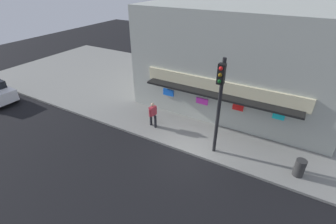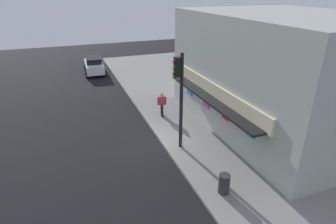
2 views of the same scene
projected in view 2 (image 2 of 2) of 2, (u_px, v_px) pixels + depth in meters
ground_plane at (159, 141)px, 16.10m from camera, size 64.05×64.05×0.00m
sidewalk at (255, 122)px, 18.24m from camera, size 42.70×13.33×0.14m
corner_building at (286, 71)px, 16.93m from camera, size 12.70×10.37×6.70m
traffic_light at (180, 90)px, 13.89m from camera, size 0.32×0.58×5.16m
trash_can at (224, 184)px, 11.68m from camera, size 0.48×0.48×0.89m
pedestrian at (162, 103)px, 18.60m from camera, size 0.57×0.61×1.63m
parked_car_white at (94, 65)px, 28.41m from camera, size 4.24×2.09×1.65m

